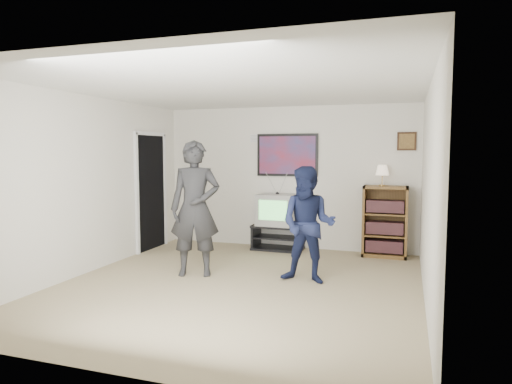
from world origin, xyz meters
The scene contains 13 objects.
room_shell centered at (0.00, 0.35, 1.25)m, with size 4.51×5.00×2.51m.
media_stand centered at (-0.10, 2.23, 0.22)m, with size 0.88×0.50×0.43m.
crt_television centered at (-0.11, 2.23, 0.70)m, with size 0.64×0.54×0.54m, color gray, non-canonical shape.
bookshelf centered at (1.70, 2.28, 0.58)m, with size 0.70×0.40×1.16m, color brown, non-canonical shape.
table_lamp centered at (1.64, 2.29, 1.33)m, with size 0.21×0.21×0.34m, color beige, non-canonical shape.
person_tall centered at (-0.74, 0.29, 0.93)m, with size 0.68×0.45×1.87m, color #252527.
person_short centered at (0.81, 0.43, 0.76)m, with size 0.74×0.58×1.53m, color #161D3E.
controller_left centered at (-0.69, 0.49, 1.16)m, with size 0.03×0.12×0.03m, color white.
controller_right centered at (0.80, 0.62, 0.98)m, with size 0.04×0.12×0.04m, color white.
poster centered at (0.00, 2.48, 1.65)m, with size 1.10×0.03×0.75m, color black.
air_vent centered at (-0.55, 2.48, 1.95)m, with size 0.28×0.02×0.14m, color white.
small_picture centered at (2.00, 2.48, 1.88)m, with size 0.30×0.03×0.30m, color black.
doorway centered at (-2.23, 1.60, 1.00)m, with size 0.03×0.85×2.00m, color black.
Camera 1 is at (2.02, -5.36, 1.72)m, focal length 32.00 mm.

